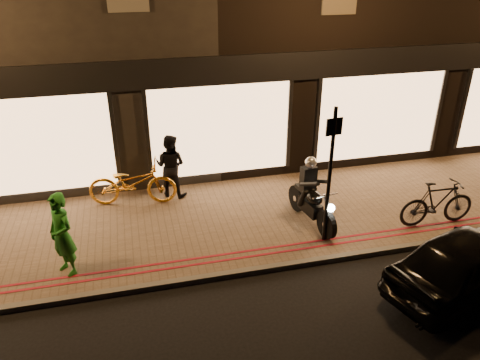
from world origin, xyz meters
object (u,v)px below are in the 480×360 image
(person_green, at_px, (62,235))
(parked_car, at_px, (473,261))
(sign_post, at_px, (330,170))
(motorcycle, at_px, (311,198))
(bicycle_gold, at_px, (132,183))

(person_green, height_order, parked_car, person_green)
(sign_post, bearing_deg, person_green, 178.36)
(motorcycle, height_order, sign_post, sign_post)
(bicycle_gold, xyz_separation_m, person_green, (-1.37, -2.49, 0.30))
(sign_post, bearing_deg, bicycle_gold, 146.15)
(bicycle_gold, relative_size, parked_car, 0.58)
(sign_post, bearing_deg, motorcycle, 92.27)
(sign_post, relative_size, bicycle_gold, 1.41)
(sign_post, relative_size, person_green, 1.76)
(person_green, bearing_deg, parked_car, 35.09)
(person_green, bearing_deg, sign_post, 49.90)
(motorcycle, distance_m, sign_post, 1.31)
(motorcycle, relative_size, bicycle_gold, 0.91)
(person_green, bearing_deg, motorcycle, 58.12)
(sign_post, bearing_deg, parked_car, -44.41)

